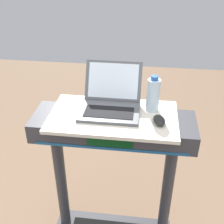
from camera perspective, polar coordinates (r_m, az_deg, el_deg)
The scene contains 4 objects.
desk_board at distance 1.60m, azimuth 0.23°, elevation -0.91°, with size 0.69×0.39×0.02m, color beige.
laptop at distance 1.63m, azimuth -0.25°, elevation 2.08°, with size 0.32×0.34×0.22m.
computer_mouse at distance 1.54m, azimuth 9.13°, elevation -1.58°, with size 0.06×0.10×0.03m, color black.
water_bottle at distance 1.61m, azimuth 7.99°, elevation 3.36°, with size 0.07×0.07×0.21m.
Camera 1 is at (0.17, -0.64, 1.92)m, focal length 47.16 mm.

